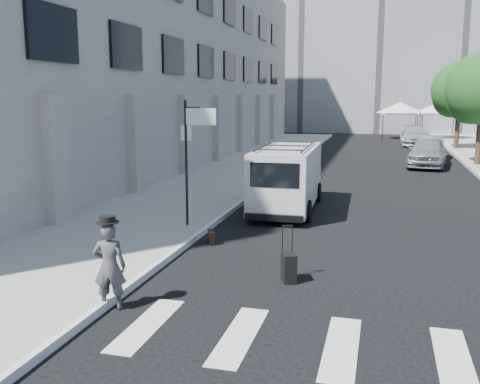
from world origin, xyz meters
The scene contains 16 objects.
ground centered at (0.00, 0.00, 0.00)m, with size 120.00×120.00×0.00m, color black.
sidewalk_left centered at (-4.25, 16.00, 0.07)m, with size 4.50×48.00×0.15m, color gray.
building_left centered at (-11.50, 18.00, 6.00)m, with size 10.00×44.00×12.00m, color gray.
building_far centered at (2.00, 50.00, 12.50)m, with size 22.00×12.00×25.00m, color slate.
sign_pole centered at (-2.36, 3.20, 2.65)m, with size 1.03×0.07×3.50m.
tree_near centered at (7.50, 20.15, 3.97)m, with size 3.80×3.83×6.03m.
tree_far centered at (7.50, 29.15, 3.97)m, with size 3.80×3.83×6.03m.
tent_left centered at (4.00, 38.00, 2.71)m, with size 4.00×4.00×3.20m.
tent_right centered at (7.20, 38.50, 2.71)m, with size 4.00×4.00×3.20m.
businessman centered at (-1.90, -2.55, 0.79)m, with size 0.58×0.38×1.59m, color #3D3D40.
briefcase centered at (-1.50, 2.00, 0.17)m, with size 0.12×0.44×0.34m, color black.
suitcase centered at (0.92, -0.31, 0.31)m, with size 0.39×0.48×1.15m.
cargo_van centered at (-0.35, 6.77, 1.09)m, with size 2.05×5.51×2.08m.
parked_car_a centered at (5.00, 19.35, 0.79)m, with size 1.86×4.63×1.58m, color gray.
parked_car_b centered at (5.47, 23.32, 0.67)m, with size 1.42×4.08×1.34m, color slate.
parked_car_c centered at (5.00, 32.39, 0.73)m, with size 2.05×5.03×1.46m, color #9DA0A5.
Camera 1 is at (2.66, -10.69, 3.77)m, focal length 40.00 mm.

